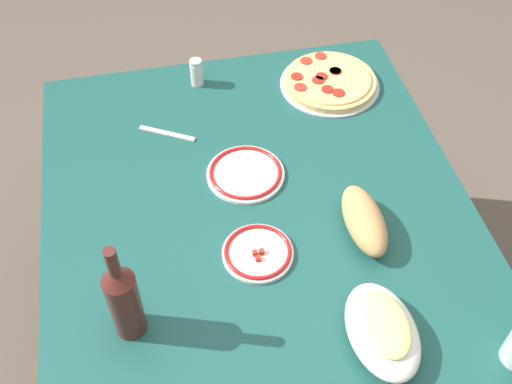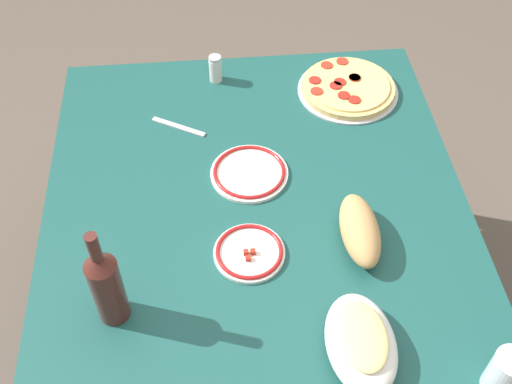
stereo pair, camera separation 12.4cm
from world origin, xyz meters
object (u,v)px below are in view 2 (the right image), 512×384
at_px(spice_shaker, 215,69).
at_px(baked_pasta_dish, 361,342).
at_px(wine_bottle, 106,285).
at_px(side_plate_far, 249,252).
at_px(pepperoni_pizza, 348,88).
at_px(bread_loaf, 360,230).
at_px(side_plate_near, 249,173).
at_px(water_glass, 506,373).
at_px(dining_table, 256,224).

bearing_deg(spice_shaker, baked_pasta_dish, 15.34).
distance_m(baked_pasta_dish, wine_bottle, 0.55).
bearing_deg(side_plate_far, pepperoni_pizza, 148.82).
bearing_deg(side_plate_far, bread_loaf, 93.59).
bearing_deg(spice_shaker, side_plate_near, 9.51).
bearing_deg(side_plate_near, side_plate_far, -4.85).
distance_m(pepperoni_pizza, baked_pasta_dish, 0.87).
bearing_deg(bread_loaf, wine_bottle, -75.63).
distance_m(wine_bottle, bread_loaf, 0.61).
xyz_separation_m(water_glass, side_plate_near, (-0.64, -0.46, -0.05)).
relative_size(side_plate_far, spice_shaker, 2.00).
xyz_separation_m(side_plate_far, spice_shaker, (-0.67, -0.05, 0.03)).
bearing_deg(baked_pasta_dish, bread_loaf, 169.03).
bearing_deg(wine_bottle, bread_loaf, 104.37).
distance_m(side_plate_far, bread_loaf, 0.27).
xyz_separation_m(pepperoni_pizza, side_plate_near, (0.32, -0.33, -0.01)).
bearing_deg(side_plate_near, wine_bottle, -40.44).
height_order(dining_table, water_glass, water_glass).
height_order(wine_bottle, spice_shaker, wine_bottle).
relative_size(pepperoni_pizza, spice_shaker, 3.53).
xyz_separation_m(dining_table, wine_bottle, (0.30, -0.35, 0.22)).
bearing_deg(pepperoni_pizza, wine_bottle, -43.00).
bearing_deg(baked_pasta_dish, wine_bottle, -105.06).
height_order(bread_loaf, spice_shaker, spice_shaker).
height_order(dining_table, baked_pasta_dish, baked_pasta_dish).
relative_size(baked_pasta_dish, bread_loaf, 1.09).
relative_size(dining_table, baked_pasta_dish, 5.07).
xyz_separation_m(water_glass, bread_loaf, (-0.39, -0.21, -0.01)).
bearing_deg(bread_loaf, side_plate_near, -134.66).
xyz_separation_m(wine_bottle, side_plate_near, (-0.39, 0.34, -0.11)).
height_order(baked_pasta_dish, side_plate_near, baked_pasta_dish).
bearing_deg(side_plate_far, water_glass, 52.07).
bearing_deg(pepperoni_pizza, dining_table, -38.01).
bearing_deg(baked_pasta_dish, water_glass, 69.23).
height_order(baked_pasta_dish, bread_loaf, bread_loaf).
bearing_deg(wine_bottle, pepperoni_pizza, 137.00).
relative_size(dining_table, side_plate_near, 5.79).
xyz_separation_m(wine_bottle, spice_shaker, (-0.81, 0.27, -0.07)).
distance_m(dining_table, pepperoni_pizza, 0.53).
distance_m(water_glass, spice_shaker, 1.18).
bearing_deg(wine_bottle, side_plate_far, 112.90).
height_order(dining_table, spice_shaker, spice_shaker).
distance_m(bread_loaf, spice_shaker, 0.73).
relative_size(pepperoni_pizza, side_plate_far, 1.77).
distance_m(water_glass, bread_loaf, 0.45).
height_order(pepperoni_pizza, spice_shaker, spice_shaker).
xyz_separation_m(baked_pasta_dish, side_plate_near, (-0.54, -0.19, -0.03)).
bearing_deg(bread_loaf, spice_shaker, -154.28).
xyz_separation_m(wine_bottle, bread_loaf, (-0.15, 0.58, -0.07)).
xyz_separation_m(dining_table, pepperoni_pizza, (-0.41, 0.32, 0.12)).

